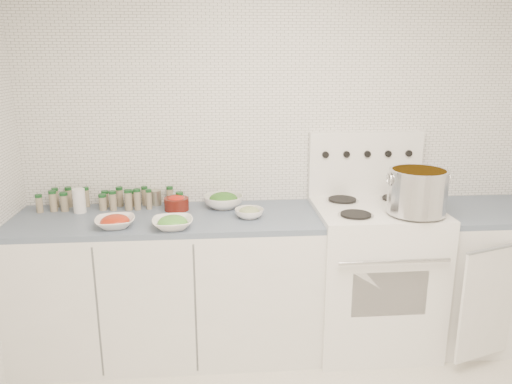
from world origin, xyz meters
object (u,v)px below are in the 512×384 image
bowl_snowpea (173,223)px  bowl_tomato (115,222)px  stove (372,271)px  stock_pot (417,190)px

bowl_snowpea → bowl_tomato: bearing=171.8°
stove → bowl_tomato: size_ratio=5.37×
stove → bowl_tomato: 1.64m
stove → stock_pot: 0.64m
stock_pot → bowl_snowpea: 1.43m
stove → bowl_snowpea: stove is taller
stove → bowl_tomato: stove is taller
bowl_tomato → bowl_snowpea: (0.33, -0.05, 0.00)m
bowl_snowpea → stove: bearing=9.6°
stove → bowl_snowpea: (-1.25, -0.21, 0.44)m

